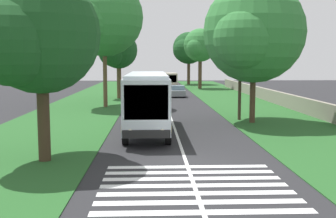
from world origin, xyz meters
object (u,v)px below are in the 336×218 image
object	(u,v)px
coach_bus	(147,99)
roadside_tree_left_0	(117,51)
trailing_car_1	(178,91)
trailing_minibus_0	(170,79)
roadside_tree_right_2	(200,46)
roadside_tree_right_0	(251,35)
roadside_tree_right_1	(188,49)
trailing_car_2	(149,88)
trailing_car_0	(147,95)
roadside_tree_left_1	(103,20)
utility_pole	(240,64)
roadside_tree_left_2	(38,38)

from	to	relation	value
coach_bus	roadside_tree_left_0	xyz separation A→B (m)	(24.28, 3.81, 3.53)
trailing_car_1	trailing_minibus_0	size ratio (longest dim) A/B	0.72
trailing_car_1	roadside_tree_right_2	bearing A→B (deg)	-16.24
roadside_tree_right_0	roadside_tree_right_1	bearing A→B (deg)	0.22
trailing_car_2	roadside_tree_right_1	world-z (taller)	roadside_tree_right_1
trailing_car_0	roadside_tree_left_1	bearing A→B (deg)	144.60
trailing_car_0	utility_pole	bearing A→B (deg)	-155.41
roadside_tree_left_0	roadside_tree_right_1	bearing A→B (deg)	-20.03
trailing_car_2	roadside_tree_right_1	distance (m)	22.15
roadside_tree_right_2	roadside_tree_left_2	bearing A→B (deg)	165.56
trailing_car_1	utility_pole	bearing A→B (deg)	-171.07
roadside_tree_left_2	roadside_tree_right_0	xyz separation A→B (m)	(11.36, -12.13, 0.91)
roadside_tree_left_1	roadside_tree_right_0	xyz separation A→B (m)	(-11.11, -11.86, -2.08)
roadside_tree_right_1	trailing_car_1	bearing A→B (deg)	172.52
trailing_car_2	roadside_tree_left_2	bearing A→B (deg)	173.76
trailing_car_0	trailing_car_2	size ratio (longest dim) A/B	1.00
roadside_tree_left_1	roadside_tree_right_1	xyz separation A→B (m)	(39.57, -11.66, -1.67)
roadside_tree_left_1	roadside_tree_left_2	distance (m)	22.68
trailing_car_0	roadside_tree_right_1	bearing A→B (deg)	-12.51
coach_bus	roadside_tree_left_1	world-z (taller)	roadside_tree_left_1
trailing_car_0	roadside_tree_left_1	world-z (taller)	roadside_tree_left_1
trailing_car_2	roadside_tree_right_2	bearing A→B (deg)	-47.10
trailing_car_0	trailing_car_1	size ratio (longest dim) A/B	1.00
roadside_tree_right_0	roadside_tree_right_2	bearing A→B (deg)	-0.98
roadside_tree_right_2	coach_bus	bearing A→B (deg)	169.14
trailing_car_2	roadside_tree_left_0	bearing A→B (deg)	160.23
trailing_car_1	roadside_tree_right_0	bearing A→B (deg)	-170.38
trailing_car_1	utility_pole	xyz separation A→B (m)	(-21.49, -3.37, 3.61)
trailing_car_0	utility_pole	distance (m)	17.64
roadside_tree_left_0	utility_pole	size ratio (longest dim) A/B	0.98
coach_bus	roadside_tree_left_1	bearing A→B (deg)	16.38
trailing_car_1	trailing_minibus_0	bearing A→B (deg)	0.56
coach_bus	trailing_minibus_0	world-z (taller)	coach_bus
roadside_tree_right_0	utility_pole	xyz separation A→B (m)	(1.31, 0.49, -2.10)
trailing_minibus_0	roadside_tree_left_2	xyz separation A→B (m)	(-51.63, 8.10, 3.92)
trailing_car_2	utility_pole	world-z (taller)	utility_pole
trailing_car_0	roadside_tree_right_1	size ratio (longest dim) A/B	0.43
roadside_tree_right_0	roadside_tree_right_2	world-z (taller)	roadside_tree_right_0
trailing_minibus_0	roadside_tree_right_2	distance (m)	7.40
trailing_car_1	trailing_car_2	xyz separation A→B (m)	(7.90, 3.67, 0.00)
coach_bus	roadside_tree_right_2	world-z (taller)	roadside_tree_right_2
trailing_car_1	roadside_tree_left_2	size ratio (longest dim) A/B	0.52
roadside_tree_left_2	trailing_car_1	bearing A→B (deg)	-13.61
roadside_tree_left_1	utility_pole	distance (m)	15.59
coach_bus	roadside_tree_left_1	xyz separation A→B (m)	(15.03, 4.42, 6.32)
trailing_car_2	trailing_car_1	bearing A→B (deg)	-155.09
trailing_car_0	roadside_tree_left_2	size ratio (longest dim) A/B	0.52
trailing_minibus_0	trailing_car_1	bearing A→B (deg)	-179.44
coach_bus	roadside_tree_left_1	size ratio (longest dim) A/B	0.90
coach_bus	roadside_tree_right_1	xyz separation A→B (m)	(54.59, -7.24, 4.65)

